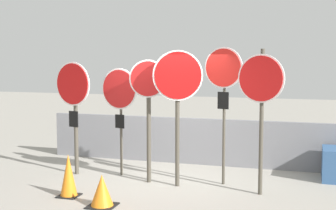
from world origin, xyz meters
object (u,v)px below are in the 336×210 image
(stop_sign_4, at_px, (223,81))
(stop_sign_1, at_px, (120,96))
(traffic_cone_0, at_px, (69,175))
(stop_sign_5, at_px, (261,92))
(stop_sign_3, at_px, (178,89))
(stop_sign_0, at_px, (74,96))
(traffic_cone_1, at_px, (102,191))
(stop_sign_2, at_px, (148,98))

(stop_sign_4, bearing_deg, stop_sign_1, -166.92)
(stop_sign_1, height_order, traffic_cone_0, stop_sign_1)
(stop_sign_5, bearing_deg, stop_sign_1, -175.35)
(stop_sign_1, distance_m, stop_sign_4, 2.18)
(stop_sign_3, xyz_separation_m, stop_sign_4, (0.79, 0.39, 0.16))
(stop_sign_4, distance_m, stop_sign_5, 0.91)
(stop_sign_0, distance_m, traffic_cone_1, 2.68)
(stop_sign_1, xyz_separation_m, stop_sign_4, (2.15, -0.06, 0.34))
(stop_sign_3, height_order, stop_sign_4, stop_sign_4)
(traffic_cone_1, bearing_deg, stop_sign_5, 30.70)
(stop_sign_4, xyz_separation_m, stop_sign_5, (0.75, -0.48, -0.17))
(stop_sign_1, xyz_separation_m, stop_sign_3, (1.37, -0.45, 0.19))
(stop_sign_5, bearing_deg, traffic_cone_0, -146.16)
(stop_sign_3, xyz_separation_m, traffic_cone_0, (-1.66, -1.17, -1.48))
(stop_sign_2, relative_size, stop_sign_5, 0.93)
(stop_sign_1, xyz_separation_m, stop_sign_2, (0.75, -0.35, 0.00))
(stop_sign_2, relative_size, traffic_cone_0, 3.16)
(stop_sign_0, height_order, stop_sign_2, stop_sign_2)
(traffic_cone_0, bearing_deg, stop_sign_3, 35.13)
(stop_sign_3, bearing_deg, stop_sign_2, 148.31)
(stop_sign_0, relative_size, traffic_cone_0, 3.10)
(stop_sign_1, distance_m, stop_sign_2, 0.82)
(stop_sign_0, relative_size, stop_sign_4, 0.89)
(stop_sign_5, bearing_deg, stop_sign_2, -169.98)
(stop_sign_3, bearing_deg, stop_sign_0, 151.53)
(stop_sign_0, distance_m, stop_sign_3, 2.34)
(stop_sign_0, bearing_deg, stop_sign_4, 17.34)
(stop_sign_3, bearing_deg, traffic_cone_1, -141.54)
(stop_sign_3, xyz_separation_m, traffic_cone_1, (-0.86, -1.51, -1.59))
(traffic_cone_1, bearing_deg, stop_sign_1, 104.58)
(stop_sign_4, distance_m, traffic_cone_1, 3.06)
(stop_sign_2, xyz_separation_m, stop_sign_3, (0.62, -0.11, 0.18))
(stop_sign_1, bearing_deg, stop_sign_3, -6.82)
(stop_sign_0, height_order, stop_sign_4, stop_sign_4)
(stop_sign_0, xyz_separation_m, stop_sign_4, (3.10, 0.13, 0.36))
(traffic_cone_0, distance_m, traffic_cone_1, 0.88)
(stop_sign_3, height_order, traffic_cone_1, stop_sign_3)
(stop_sign_5, height_order, traffic_cone_0, stop_sign_5)
(stop_sign_0, distance_m, stop_sign_4, 3.12)
(stop_sign_0, xyz_separation_m, traffic_cone_0, (0.65, -1.43, -1.27))
(stop_sign_4, distance_m, traffic_cone_0, 3.33)
(stop_sign_1, distance_m, traffic_cone_1, 2.47)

